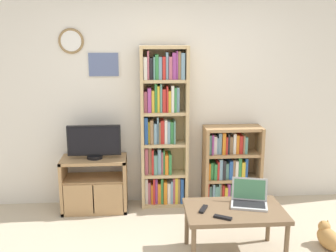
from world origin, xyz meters
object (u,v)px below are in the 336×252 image
at_px(tv_stand, 95,184).
at_px(bookshelf_short, 229,167).
at_px(coffee_table, 235,214).
at_px(television, 94,142).
at_px(laptop, 249,198).
at_px(bookshelf_tall, 163,129).
at_px(cat, 328,237).
at_px(remote_far_from_laptop, 223,217).
at_px(remote_near_laptop, 203,209).

distance_m(tv_stand, bookshelf_short, 1.63).
bearing_deg(coffee_table, television, 141.43).
distance_m(tv_stand, laptop, 1.88).
distance_m(bookshelf_short, laptop, 1.10).
bearing_deg(bookshelf_tall, bookshelf_short, -1.77).
bearing_deg(bookshelf_tall, cat, -36.43).
bearing_deg(remote_far_from_laptop, laptop, -18.31).
distance_m(tv_stand, coffee_table, 1.80).
height_order(television, remote_far_from_laptop, television).
height_order(remote_near_laptop, cat, remote_near_laptop).
bearing_deg(tv_stand, laptop, -32.98).
distance_m(bookshelf_tall, remote_near_laptop, 1.34).
relative_size(laptop, remote_far_from_laptop, 2.42).
height_order(tv_stand, laptop, laptop).
bearing_deg(tv_stand, cat, -23.60).
bearing_deg(bookshelf_tall, television, -172.13).
height_order(television, bookshelf_tall, bookshelf_tall).
distance_m(coffee_table, remote_near_laptop, 0.30).
bearing_deg(cat, television, 148.45).
relative_size(tv_stand, cat, 1.36).
bearing_deg(television, remote_far_from_laptop, -46.16).
distance_m(tv_stand, remote_far_from_laptop, 1.81).
xyz_separation_m(remote_far_from_laptop, cat, (1.11, 0.26, -0.38)).
xyz_separation_m(tv_stand, remote_far_from_laptop, (1.26, -1.29, 0.16)).
xyz_separation_m(remote_near_laptop, cat, (1.25, 0.08, -0.38)).
height_order(bookshelf_short, remote_near_laptop, bookshelf_short).
distance_m(television, laptop, 1.88).
height_order(television, laptop, television).
relative_size(television, bookshelf_short, 0.63).
distance_m(laptop, remote_near_laptop, 0.47).
bearing_deg(coffee_table, laptop, 30.76).
distance_m(bookshelf_short, remote_near_laptop, 1.30).
relative_size(coffee_table, remote_near_laptop, 5.57).
bearing_deg(bookshelf_short, laptop, -92.92).
bearing_deg(cat, bookshelf_tall, 135.72).
distance_m(bookshelf_tall, laptop, 1.41).
bearing_deg(remote_near_laptop, tv_stand, -20.22).
relative_size(coffee_table, cat, 1.64).
bearing_deg(coffee_table, cat, 4.56).
relative_size(bookshelf_tall, remote_far_from_laptop, 11.99).
bearing_deg(cat, tv_stand, 148.55).
height_order(bookshelf_tall, cat, bookshelf_tall).
bearing_deg(bookshelf_short, bookshelf_tall, 178.23).
bearing_deg(remote_near_laptop, cat, -151.74).
height_order(bookshelf_tall, remote_near_laptop, bookshelf_tall).
relative_size(bookshelf_short, laptop, 2.51).
bearing_deg(remote_far_from_laptop, bookshelf_short, 15.04).
xyz_separation_m(coffee_table, remote_far_from_laptop, (-0.15, -0.18, 0.06)).
bearing_deg(remote_near_laptop, television, -20.59).
bearing_deg(cat, laptop, 170.86).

